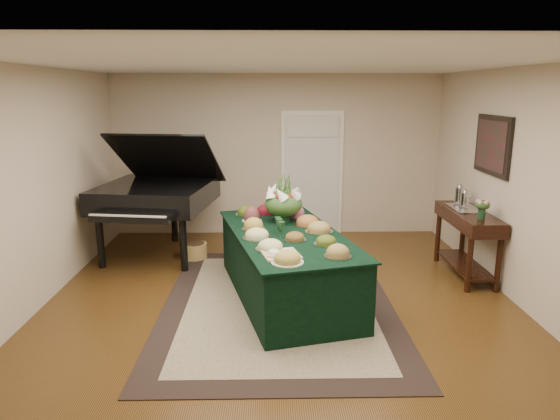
{
  "coord_description": "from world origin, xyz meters",
  "views": [
    {
      "loc": [
        -0.12,
        -5.44,
        2.43
      ],
      "look_at": [
        0.0,
        0.3,
        1.05
      ],
      "focal_mm": 32.0,
      "sensor_mm": 36.0,
      "label": 1
    }
  ],
  "objects_px": {
    "mahogany_sideboard": "(468,226)",
    "floral_centerpiece": "(283,199)",
    "grand_piano": "(157,194)",
    "buffet_table": "(287,265)"
  },
  "relations": [
    {
      "from": "mahogany_sideboard",
      "to": "floral_centerpiece",
      "type": "bearing_deg",
      "value": -176.18
    },
    {
      "from": "floral_centerpiece",
      "to": "grand_piano",
      "type": "height_order",
      "value": "grand_piano"
    },
    {
      "from": "floral_centerpiece",
      "to": "mahogany_sideboard",
      "type": "relative_size",
      "value": 0.36
    },
    {
      "from": "buffet_table",
      "to": "grand_piano",
      "type": "height_order",
      "value": "grand_piano"
    },
    {
      "from": "floral_centerpiece",
      "to": "mahogany_sideboard",
      "type": "distance_m",
      "value": 2.48
    },
    {
      "from": "buffet_table",
      "to": "floral_centerpiece",
      "type": "xyz_separation_m",
      "value": [
        -0.02,
        0.51,
        0.69
      ]
    },
    {
      "from": "mahogany_sideboard",
      "to": "grand_piano",
      "type": "bearing_deg",
      "value": 167.64
    },
    {
      "from": "buffet_table",
      "to": "grand_piano",
      "type": "distance_m",
      "value": 2.52
    },
    {
      "from": "floral_centerpiece",
      "to": "mahogany_sideboard",
      "type": "bearing_deg",
      "value": 3.82
    },
    {
      "from": "buffet_table",
      "to": "grand_piano",
      "type": "relative_size",
      "value": 1.36
    }
  ]
}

